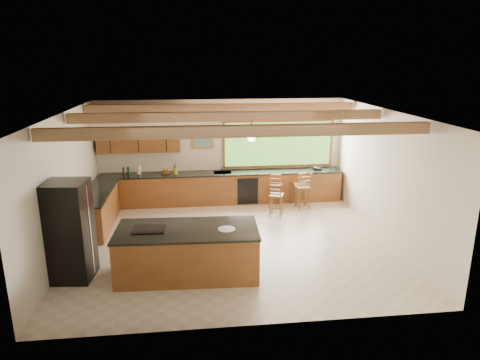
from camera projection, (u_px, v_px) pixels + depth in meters
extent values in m
plane|color=beige|center=(233.00, 242.00, 9.93)|extent=(7.20, 7.20, 0.00)
cube|color=beige|center=(221.00, 151.00, 12.63)|extent=(7.20, 0.04, 3.00)
cube|color=beige|center=(253.00, 238.00, 6.42)|extent=(7.20, 0.04, 3.00)
cube|color=beige|center=(65.00, 185.00, 9.12)|extent=(0.04, 6.50, 3.00)
cube|color=beige|center=(386.00, 175.00, 9.92)|extent=(0.04, 6.50, 3.00)
cube|color=#B07D58|center=(232.00, 113.00, 9.12)|extent=(7.20, 6.50, 0.04)
cube|color=#9F764F|center=(241.00, 131.00, 7.63)|extent=(7.10, 0.15, 0.22)
cube|color=#9F764F|center=(230.00, 116.00, 9.63)|extent=(7.10, 0.15, 0.22)
cube|color=#9F764F|center=(223.00, 108.00, 11.35)|extent=(7.10, 0.15, 0.22)
cube|color=brown|center=(139.00, 140.00, 12.08)|extent=(2.30, 0.35, 0.70)
cube|color=white|center=(137.00, 119.00, 11.85)|extent=(2.60, 0.50, 0.48)
cylinder|color=#FFEABF|center=(112.00, 128.00, 11.83)|extent=(0.10, 0.10, 0.01)
cylinder|color=#FFEABF|center=(163.00, 127.00, 11.99)|extent=(0.10, 0.10, 0.01)
cube|color=#70B942|center=(278.00, 144.00, 12.75)|extent=(3.20, 0.04, 1.30)
cube|color=#B97E38|center=(203.00, 139.00, 12.45)|extent=(0.64, 0.03, 0.54)
cube|color=#467E5E|center=(203.00, 140.00, 12.43)|extent=(0.54, 0.01, 0.44)
cube|color=brown|center=(223.00, 188.00, 12.59)|extent=(7.00, 0.65, 0.88)
cube|color=black|center=(223.00, 173.00, 12.47)|extent=(7.04, 0.69, 0.04)
cube|color=brown|center=(98.00, 210.00, 10.74)|extent=(0.65, 2.35, 0.88)
cube|color=black|center=(97.00, 193.00, 10.61)|extent=(0.69, 2.39, 0.04)
cube|color=black|center=(248.00, 191.00, 12.36)|extent=(0.60, 0.02, 0.78)
cube|color=silver|center=(223.00, 173.00, 12.47)|extent=(0.50, 0.38, 0.03)
cylinder|color=silver|center=(222.00, 166.00, 12.61)|extent=(0.03, 0.03, 0.30)
cylinder|color=silver|center=(222.00, 162.00, 12.48)|extent=(0.03, 0.20, 0.03)
cylinder|color=silver|center=(139.00, 170.00, 12.21)|extent=(0.11, 0.11, 0.28)
cylinder|color=#173B1E|center=(124.00, 171.00, 12.24)|extent=(0.06, 0.06, 0.20)
cylinder|color=#173B1E|center=(128.00, 170.00, 12.29)|extent=(0.06, 0.06, 0.21)
cube|color=black|center=(317.00, 168.00, 12.73)|extent=(0.23, 0.19, 0.10)
cube|color=brown|center=(188.00, 252.00, 8.36)|extent=(2.74, 1.35, 0.91)
cube|color=black|center=(187.00, 230.00, 8.23)|extent=(2.79, 1.40, 0.04)
cube|color=black|center=(149.00, 229.00, 8.17)|extent=(0.62, 0.50, 0.02)
cylinder|color=silver|center=(227.00, 229.00, 8.18)|extent=(0.33, 0.33, 0.02)
cube|color=black|center=(70.00, 231.00, 8.07)|extent=(0.83, 0.81, 1.94)
cube|color=silver|center=(90.00, 230.00, 8.11)|extent=(0.03, 0.05, 1.78)
cube|color=brown|center=(276.00, 195.00, 11.45)|extent=(0.46, 0.46, 0.04)
cylinder|color=brown|center=(272.00, 208.00, 11.38)|extent=(0.03, 0.03, 0.58)
cylinder|color=brown|center=(282.00, 207.00, 11.41)|extent=(0.03, 0.03, 0.58)
cylinder|color=brown|center=(270.00, 204.00, 11.65)|extent=(0.03, 0.03, 0.58)
cylinder|color=brown|center=(280.00, 204.00, 11.68)|extent=(0.03, 0.03, 0.58)
cube|color=brown|center=(276.00, 184.00, 12.27)|extent=(0.46, 0.46, 0.04)
cylinder|color=brown|center=(271.00, 197.00, 12.20)|extent=(0.04, 0.04, 0.62)
cylinder|color=brown|center=(282.00, 197.00, 12.23)|extent=(0.04, 0.04, 0.62)
cylinder|color=brown|center=(270.00, 194.00, 12.48)|extent=(0.04, 0.04, 0.62)
cylinder|color=brown|center=(280.00, 194.00, 12.52)|extent=(0.04, 0.04, 0.62)
cube|color=brown|center=(299.00, 183.00, 12.34)|extent=(0.49, 0.49, 0.04)
cylinder|color=brown|center=(295.00, 196.00, 12.27)|extent=(0.04, 0.04, 0.63)
cylinder|color=brown|center=(305.00, 196.00, 12.30)|extent=(0.04, 0.04, 0.63)
cylinder|color=brown|center=(292.00, 193.00, 12.56)|extent=(0.04, 0.04, 0.63)
cylinder|color=brown|center=(303.00, 193.00, 12.59)|extent=(0.04, 0.04, 0.63)
cube|color=brown|center=(303.00, 187.00, 12.06)|extent=(0.43, 0.43, 0.04)
cylinder|color=brown|center=(299.00, 200.00, 11.99)|extent=(0.04, 0.04, 0.61)
cylinder|color=brown|center=(309.00, 199.00, 12.02)|extent=(0.04, 0.04, 0.61)
cylinder|color=brown|center=(296.00, 196.00, 12.27)|extent=(0.04, 0.04, 0.61)
cylinder|color=brown|center=(306.00, 196.00, 12.30)|extent=(0.04, 0.04, 0.61)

